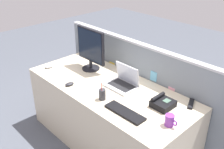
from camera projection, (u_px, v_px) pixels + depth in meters
ground_plane at (109, 141)px, 3.12m from camera, size 10.00×10.00×0.00m
desk at (109, 115)px, 2.95m from camera, size 1.93×0.83×0.76m
cubicle_divider at (136, 87)px, 3.14m from camera, size 2.31×0.08×1.13m
desktop_monitor at (91, 48)px, 3.04m from camera, size 0.44×0.21×0.50m
laptop at (124, 81)px, 2.76m from camera, size 0.31×0.24×0.23m
desk_phone at (163, 103)px, 2.42m from camera, size 0.18×0.19×0.10m
keyboard_main at (125, 112)px, 2.34m from camera, size 0.41×0.13×0.02m
computer_mouse_right_hand at (49, 67)px, 3.17m from camera, size 0.09×0.11×0.03m
computer_mouse_left_hand at (69, 84)px, 2.78m from camera, size 0.07×0.11×0.03m
pen_cup at (102, 94)px, 2.52m from camera, size 0.07×0.07×0.19m
cell_phone_silver_slab at (84, 56)px, 3.49m from camera, size 0.13×0.15×0.01m
tv_remote at (191, 104)px, 2.46m from camera, size 0.11×0.17×0.02m
coffee_mug at (170, 120)px, 2.17m from camera, size 0.12×0.08×0.10m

